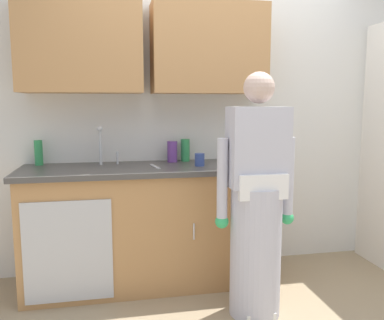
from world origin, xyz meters
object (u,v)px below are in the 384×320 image
(bottle_water_short, at_px, (39,153))
(sponge, at_px, (257,160))
(bottle_dish_liquid, at_px, (185,150))
(knife_on_counter, at_px, (155,166))
(sink, at_px, (106,169))
(cup_by_sink, at_px, (200,160))
(person_at_sink, at_px, (256,214))
(bottle_soap, at_px, (172,152))

(bottle_water_short, height_order, sponge, bottle_water_short)
(bottle_dish_liquid, relative_size, knife_on_counter, 0.78)
(sink, height_order, cup_by_sink, sink)
(sink, relative_size, person_at_sink, 0.31)
(bottle_dish_liquid, relative_size, bottle_water_short, 0.94)
(sink, relative_size, bottle_dish_liquid, 2.69)
(sink, height_order, bottle_soap, sink)
(person_at_sink, distance_m, cup_by_sink, 0.69)
(sink, xyz_separation_m, knife_on_counter, (0.37, -0.04, 0.02))
(sponge, bearing_deg, sink, -176.40)
(person_at_sink, relative_size, bottle_soap, 9.42)
(bottle_water_short, xyz_separation_m, cup_by_sink, (1.23, -0.28, -0.05))
(cup_by_sink, xyz_separation_m, knife_on_counter, (-0.35, 0.03, -0.05))
(person_at_sink, height_order, bottle_dish_liquid, person_at_sink)
(bottle_dish_liquid, xyz_separation_m, cup_by_sink, (0.06, -0.28, -0.04))
(person_at_sink, height_order, sponge, person_at_sink)
(knife_on_counter, distance_m, sponge, 0.88)
(bottle_soap, bearing_deg, knife_on_counter, -126.84)
(sponge, bearing_deg, bottle_soap, 171.33)
(cup_by_sink, height_order, sponge, cup_by_sink)
(sink, xyz_separation_m, bottle_water_short, (-0.52, 0.21, 0.11))
(knife_on_counter, bearing_deg, bottle_soap, -46.07)
(knife_on_counter, bearing_deg, sink, 74.21)
(person_at_sink, bearing_deg, bottle_soap, 118.10)
(person_at_sink, bearing_deg, bottle_water_short, 150.40)
(sink, distance_m, bottle_water_short, 0.57)
(sink, height_order, knife_on_counter, sink)
(sink, xyz_separation_m, bottle_dish_liquid, (0.65, 0.21, 0.11))
(sink, height_order, sponge, sink)
(person_at_sink, xyz_separation_m, bottle_water_short, (-1.49, 0.85, 0.35))
(bottle_water_short, xyz_separation_m, sponge, (1.75, -0.13, -0.08))
(bottle_soap, height_order, knife_on_counter, bottle_soap)
(person_at_sink, height_order, bottle_water_short, person_at_sink)
(sink, distance_m, knife_on_counter, 0.37)
(person_at_sink, height_order, bottle_soap, person_at_sink)
(bottle_dish_liquid, bearing_deg, bottle_soap, -166.71)
(person_at_sink, xyz_separation_m, cup_by_sink, (-0.26, 0.56, 0.30))
(bottle_soap, relative_size, sponge, 1.56)
(bottle_dish_liquid, distance_m, sponge, 0.61)
(cup_by_sink, bearing_deg, sink, 174.26)
(cup_by_sink, xyz_separation_m, sponge, (0.52, 0.15, -0.03))
(bottle_water_short, bearing_deg, sponge, -4.39)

